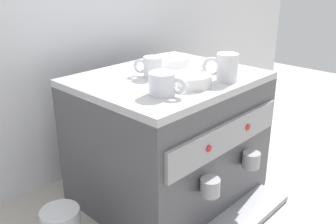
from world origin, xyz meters
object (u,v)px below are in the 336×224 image
at_px(espresso_machine, 169,138).
at_px(ceramic_cup_1, 164,84).
at_px(ceramic_bowl_0, 173,63).
at_px(ceramic_bowl_1, 191,80).
at_px(ceramic_cup_2, 226,67).
at_px(coffee_grinder, 227,110).
at_px(ceramic_cup_0, 152,67).

relative_size(espresso_machine, ceramic_cup_1, 5.25).
bearing_deg(ceramic_bowl_0, ceramic_bowl_1, -122.21).
distance_m(espresso_machine, ceramic_bowl_1, 0.26).
height_order(ceramic_cup_2, ceramic_bowl_0, ceramic_cup_2).
bearing_deg(ceramic_bowl_1, coffee_grinder, 20.96).
relative_size(ceramic_cup_1, coffee_grinder, 0.30).
xyz_separation_m(ceramic_cup_2, ceramic_bowl_0, (0.00, 0.22, -0.02)).
height_order(espresso_machine, ceramic_bowl_0, ceramic_bowl_0).
distance_m(ceramic_cup_0, ceramic_cup_1, 0.18).
distance_m(ceramic_bowl_1, coffee_grinder, 0.56).
xyz_separation_m(ceramic_cup_1, ceramic_bowl_1, (0.11, -0.00, -0.01)).
height_order(espresso_machine, ceramic_cup_0, ceramic_cup_0).
xyz_separation_m(espresso_machine, ceramic_cup_2, (0.08, -0.16, 0.26)).
xyz_separation_m(ceramic_cup_1, ceramic_bowl_0, (0.22, 0.17, -0.01)).
xyz_separation_m(ceramic_cup_0, ceramic_bowl_0, (0.12, 0.02, -0.01)).
height_order(espresso_machine, ceramic_cup_2, ceramic_cup_2).
bearing_deg(ceramic_bowl_1, ceramic_cup_1, 178.94).
bearing_deg(ceramic_cup_2, ceramic_cup_0, 120.86).
distance_m(espresso_machine, ceramic_cup_2, 0.31).
distance_m(espresso_machine, coffee_grinder, 0.44).
bearing_deg(ceramic_cup_2, ceramic_bowl_1, 157.85).
height_order(ceramic_cup_0, coffee_grinder, ceramic_cup_0).
xyz_separation_m(ceramic_cup_1, ceramic_cup_2, (0.22, -0.05, 0.01)).
bearing_deg(ceramic_bowl_1, ceramic_cup_2, -22.15).
relative_size(ceramic_cup_0, coffee_grinder, 0.24).
height_order(ceramic_cup_2, coffee_grinder, ceramic_cup_2).
bearing_deg(espresso_machine, ceramic_cup_2, -64.73).
height_order(ceramic_bowl_1, coffee_grinder, ceramic_bowl_1).
bearing_deg(ceramic_bowl_1, espresso_machine, 75.11).
relative_size(ceramic_cup_2, coffee_grinder, 0.27).
xyz_separation_m(espresso_machine, ceramic_bowl_0, (0.08, 0.06, 0.24)).
bearing_deg(ceramic_cup_0, ceramic_cup_1, -124.50).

